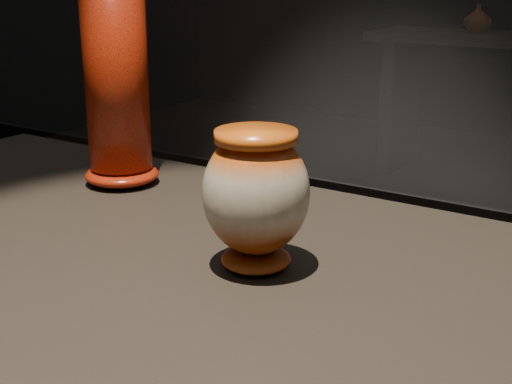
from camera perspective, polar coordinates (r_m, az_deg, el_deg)
main_vase at (r=0.93m, az=0.00°, el=-0.20°), size 0.15×0.15×0.19m
tall_vase at (r=1.32m, az=-11.14°, el=9.47°), size 0.18×0.18×0.43m
back_vase_left at (r=4.63m, az=17.32°, el=13.11°), size 0.22×0.22×0.17m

